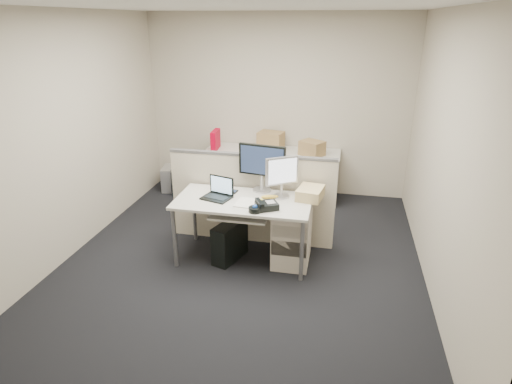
% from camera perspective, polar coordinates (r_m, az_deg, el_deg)
% --- Properties ---
extents(floor, '(4.00, 4.50, 0.01)m').
position_cam_1_polar(floor, '(5.05, -1.64, -8.77)').
color(floor, black).
rests_on(floor, ground).
extents(ceiling, '(4.00, 4.50, 0.01)m').
position_cam_1_polar(ceiling, '(4.34, -2.06, 23.60)').
color(ceiling, white).
rests_on(ceiling, ground).
extents(wall_back, '(4.00, 0.02, 2.70)m').
position_cam_1_polar(wall_back, '(6.66, 2.78, 11.35)').
color(wall_back, '#B3A698').
rests_on(wall_back, ground).
extents(wall_front, '(4.00, 0.02, 2.70)m').
position_cam_1_polar(wall_front, '(2.54, -13.89, -7.65)').
color(wall_front, '#B3A698').
rests_on(wall_front, ground).
extents(wall_left, '(0.02, 4.50, 2.70)m').
position_cam_1_polar(wall_left, '(5.33, -23.37, 6.89)').
color(wall_left, '#B3A698').
rests_on(wall_left, ground).
extents(wall_right, '(0.02, 4.50, 2.70)m').
position_cam_1_polar(wall_right, '(4.50, 23.86, 4.25)').
color(wall_right, '#B3A698').
rests_on(wall_right, ground).
extents(desk, '(1.50, 0.75, 0.73)m').
position_cam_1_polar(desk, '(4.74, -1.73, -1.80)').
color(desk, silver).
rests_on(desk, floor).
extents(keyboard_tray, '(0.62, 0.32, 0.02)m').
position_cam_1_polar(keyboard_tray, '(4.60, -2.24, -3.19)').
color(keyboard_tray, silver).
rests_on(keyboard_tray, desk).
extents(drawer_pedestal, '(0.40, 0.55, 0.65)m').
position_cam_1_polar(drawer_pedestal, '(4.85, 4.82, -5.77)').
color(drawer_pedestal, beige).
rests_on(drawer_pedestal, floor).
extents(cubicle_partition, '(2.00, 0.06, 1.10)m').
position_cam_1_polar(cubicle_partition, '(5.19, -0.58, -1.02)').
color(cubicle_partition, beige).
rests_on(cubicle_partition, floor).
extents(back_counter, '(2.00, 0.60, 0.72)m').
position_cam_1_polar(back_counter, '(6.61, 2.18, 2.39)').
color(back_counter, beige).
rests_on(back_counter, floor).
extents(monitor_main, '(0.58, 0.30, 0.55)m').
position_cam_1_polar(monitor_main, '(4.88, 0.81, 3.21)').
color(monitor_main, black).
rests_on(monitor_main, desk).
extents(monitor_small, '(0.42, 0.36, 0.46)m').
position_cam_1_polar(monitor_small, '(4.73, 3.46, 1.94)').
color(monitor_small, '#B7B7BC').
rests_on(monitor_small, desk).
extents(laptop, '(0.36, 0.31, 0.23)m').
position_cam_1_polar(laptop, '(4.73, -5.35, 0.41)').
color(laptop, black).
rests_on(laptop, desk).
extents(trackball, '(0.18, 0.18, 0.05)m').
position_cam_1_polar(trackball, '(4.42, -0.14, -2.36)').
color(trackball, black).
rests_on(trackball, desk).
extents(desk_phone, '(0.28, 0.26, 0.07)m').
position_cam_1_polar(desk_phone, '(4.48, 1.45, -1.85)').
color(desk_phone, black).
rests_on(desk_phone, desk).
extents(paper_stack, '(0.23, 0.28, 0.01)m').
position_cam_1_polar(paper_stack, '(4.63, -1.33, -1.44)').
color(paper_stack, silver).
rests_on(paper_stack, desk).
extents(sticky_pad, '(0.11, 0.11, 0.01)m').
position_cam_1_polar(sticky_pad, '(4.68, 0.41, -1.18)').
color(sticky_pad, '#D1D435').
rests_on(sticky_pad, desk).
extents(travel_mug, '(0.10, 0.10, 0.16)m').
position_cam_1_polar(travel_mug, '(4.97, -5.09, 1.06)').
color(travel_mug, black).
rests_on(travel_mug, desk).
extents(banana, '(0.20, 0.11, 0.04)m').
position_cam_1_polar(banana, '(4.75, 1.83, -0.64)').
color(banana, yellow).
rests_on(banana, desk).
extents(cellphone, '(0.07, 0.11, 0.01)m').
position_cam_1_polar(cellphone, '(4.93, -2.90, 0.03)').
color(cellphone, black).
rests_on(cellphone, desk).
extents(manila_folders, '(0.31, 0.37, 0.12)m').
position_cam_1_polar(manila_folders, '(4.77, 7.25, -0.15)').
color(manila_folders, '#DEC088').
rests_on(manila_folders, desk).
extents(keyboard, '(0.43, 0.20, 0.02)m').
position_cam_1_polar(keyboard, '(4.64, -2.73, -2.68)').
color(keyboard, black).
rests_on(keyboard, keyboard_tray).
extents(pc_tower_desk, '(0.34, 0.52, 0.45)m').
position_cam_1_polar(pc_tower_desk, '(4.93, -3.52, -6.57)').
color(pc_tower_desk, black).
rests_on(pc_tower_desk, floor).
extents(pc_tower_spare_dark, '(0.20, 0.43, 0.39)m').
position_cam_1_polar(pc_tower_spare_dark, '(6.92, -9.97, 1.52)').
color(pc_tower_spare_dark, black).
rests_on(pc_tower_spare_dark, floor).
extents(pc_tower_spare_silver, '(0.23, 0.43, 0.38)m').
position_cam_1_polar(pc_tower_spare_silver, '(7.09, -11.59, 1.83)').
color(pc_tower_spare_silver, '#B7B7BC').
rests_on(pc_tower_spare_silver, floor).
extents(cardboard_box_left, '(0.42, 0.34, 0.28)m').
position_cam_1_polar(cardboard_box_left, '(6.59, 1.99, 6.84)').
color(cardboard_box_left, olive).
rests_on(cardboard_box_left, back_counter).
extents(cardboard_box_right, '(0.41, 0.38, 0.23)m').
position_cam_1_polar(cardboard_box_right, '(6.29, 7.48, 5.73)').
color(cardboard_box_right, olive).
rests_on(cardboard_box_right, back_counter).
extents(red_binder, '(0.10, 0.34, 0.31)m').
position_cam_1_polar(red_binder, '(6.56, -5.42, 6.85)').
color(red_binder, '#B6001E').
rests_on(red_binder, back_counter).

